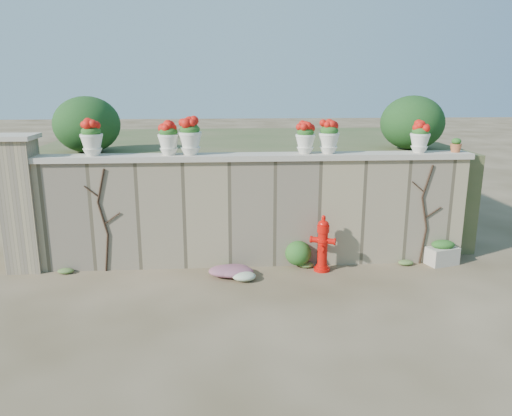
{
  "coord_description": "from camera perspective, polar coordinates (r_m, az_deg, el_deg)",
  "views": [
    {
      "loc": [
        -0.53,
        -7.17,
        3.38
      ],
      "look_at": [
        0.05,
        1.4,
        1.19
      ],
      "focal_mm": 35.0,
      "sensor_mm": 36.0,
      "label": 1
    }
  ],
  "objects": [
    {
      "name": "urn_pot_3",
      "position": [
        9.15,
        5.66,
        7.93
      ],
      "size": [
        0.36,
        0.36,
        0.56
      ],
      "color": "silver",
      "rests_on": "wall_cap"
    },
    {
      "name": "fire_hydrant",
      "position": [
        9.15,
        7.64,
        -4.02
      ],
      "size": [
        0.45,
        0.32,
        1.04
      ],
      "rotation": [
        0.0,
        0.0,
        -0.4
      ],
      "color": "red",
      "rests_on": "ground"
    },
    {
      "name": "raised_fill",
      "position": [
        12.42,
        -1.36,
        3.23
      ],
      "size": [
        9.0,
        6.0,
        2.0
      ],
      "primitive_type": "cube",
      "color": "#384C23",
      "rests_on": "ground"
    },
    {
      "name": "planter_box",
      "position": [
        10.12,
        20.51,
        -4.85
      ],
      "size": [
        0.64,
        0.48,
        0.48
      ],
      "rotation": [
        0.0,
        0.0,
        0.29
      ],
      "color": "beige",
      "rests_on": "ground"
    },
    {
      "name": "urn_pot_4",
      "position": [
        9.23,
        8.33,
        8.02
      ],
      "size": [
        0.38,
        0.38,
        0.6
      ],
      "color": "silver",
      "rests_on": "wall_cap"
    },
    {
      "name": "urn_pot_2",
      "position": [
        9.04,
        -7.55,
        8.09
      ],
      "size": [
        0.42,
        0.42,
        0.65
      ],
      "color": "silver",
      "rests_on": "wall_cap"
    },
    {
      "name": "magenta_clump",
      "position": [
        8.96,
        -2.29,
        -7.07
      ],
      "size": [
        0.89,
        0.59,
        0.24
      ],
      "primitive_type": "ellipsoid",
      "color": "#B72485",
      "rests_on": "ground"
    },
    {
      "name": "terracotta_pot",
      "position": [
        10.03,
        21.88,
        6.61
      ],
      "size": [
        0.21,
        0.21,
        0.25
      ],
      "color": "#AD5D35",
      "rests_on": "wall_cap"
    },
    {
      "name": "vine_left",
      "position": [
        9.32,
        -17.02,
        -1.21
      ],
      "size": [
        0.6,
        0.04,
        1.91
      ],
      "color": "black",
      "rests_on": "ground"
    },
    {
      "name": "stone_wall",
      "position": [
        9.3,
        -0.48,
        -0.54
      ],
      "size": [
        8.0,
        0.4,
        2.0
      ],
      "primitive_type": "cube",
      "color": "gray",
      "rests_on": "ground"
    },
    {
      "name": "back_shrub_right",
      "position": [
        10.94,
        17.43,
        9.29
      ],
      "size": [
        1.3,
        1.3,
        1.1
      ],
      "primitive_type": "ellipsoid",
      "color": "#143814",
      "rests_on": "raised_fill"
    },
    {
      "name": "ground",
      "position": [
        7.95,
        0.33,
        -10.89
      ],
      "size": [
        80.0,
        80.0,
        0.0
      ],
      "primitive_type": "plane",
      "color": "#473A23",
      "rests_on": "ground"
    },
    {
      "name": "green_shrub",
      "position": [
        9.35,
        4.93,
        -4.96
      ],
      "size": [
        0.65,
        0.58,
        0.62
      ],
      "primitive_type": "ellipsoid",
      "color": "#1E5119",
      "rests_on": "ground"
    },
    {
      "name": "white_flowers",
      "position": [
        8.77,
        -1.41,
        -7.72
      ],
      "size": [
        0.53,
        0.42,
        0.19
      ],
      "primitive_type": "ellipsoid",
      "color": "white",
      "rests_on": "ground"
    },
    {
      "name": "vine_right",
      "position": [
        9.82,
        18.75,
        -0.57
      ],
      "size": [
        0.6,
        0.04,
        1.91
      ],
      "color": "black",
      "rests_on": "ground"
    },
    {
      "name": "wall_cap",
      "position": [
        9.09,
        -0.49,
        5.87
      ],
      "size": [
        8.1,
        0.52,
        0.1
      ],
      "primitive_type": "cube",
      "color": "beige",
      "rests_on": "stone_wall"
    },
    {
      "name": "gate_pillar",
      "position": [
        9.91,
        -25.2,
        0.53
      ],
      "size": [
        0.72,
        0.72,
        2.48
      ],
      "color": "gray",
      "rests_on": "ground"
    },
    {
      "name": "urn_pot_0",
      "position": [
        9.31,
        -18.28,
        7.56
      ],
      "size": [
        0.39,
        0.39,
        0.62
      ],
      "color": "silver",
      "rests_on": "wall_cap"
    },
    {
      "name": "back_shrub_left",
      "position": [
        10.55,
        -18.76,
        9.03
      ],
      "size": [
        1.3,
        1.3,
        1.1
      ],
      "primitive_type": "ellipsoid",
      "color": "#143814",
      "rests_on": "raised_fill"
    },
    {
      "name": "urn_pot_5",
      "position": [
        9.73,
        18.24,
        7.68
      ],
      "size": [
        0.36,
        0.36,
        0.57
      ],
      "color": "silver",
      "rests_on": "wall_cap"
    },
    {
      "name": "urn_pot_1",
      "position": [
        9.08,
        -9.97,
        7.84
      ],
      "size": [
        0.38,
        0.38,
        0.6
      ],
      "color": "silver",
      "rests_on": "wall_cap"
    }
  ]
}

